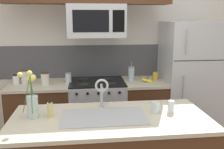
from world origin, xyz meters
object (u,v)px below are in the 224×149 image
refrigerator (189,82)px  storage_jar_medium (25,77)px  banana_bunch (147,80)px  spare_glass (171,107)px  french_press (131,73)px  microwave (96,21)px  storage_jar_tall (16,79)px  dish_soap_bottle (50,109)px  flower_vase (32,101)px  stove_range (97,113)px  sink_faucet (102,89)px  drinking_glass (155,107)px  storage_jar_squat (68,78)px  storage_jar_short (45,78)px  coffee_tin (155,76)px

refrigerator → storage_jar_medium: size_ratio=8.87×
banana_bunch → spare_glass: size_ratio=1.63×
storage_jar_medium → french_press: bearing=1.3°
storage_jar_medium → microwave: bearing=-2.8°
refrigerator → french_press: size_ratio=6.50×
storage_jar_tall → banana_bunch: bearing=-2.9°
dish_soap_bottle → flower_vase: size_ratio=0.37×
spare_glass → flower_vase: size_ratio=0.26×
stove_range → sink_faucet: 1.22m
french_press → dish_soap_bottle: (-0.98, -1.24, -0.03)m
banana_bunch → drinking_glass: size_ratio=1.77×
refrigerator → storage_jar_squat: (-1.73, -0.01, 0.11)m
microwave → storage_jar_squat: bearing=175.6°
stove_range → storage_jar_short: 0.87m
french_press → coffee_tin: 0.36m
storage_jar_medium → spare_glass: bearing=-37.6°
storage_jar_medium → banana_bunch: (1.67, -0.09, -0.08)m
stove_range → flower_vase: (-0.64, -1.18, 0.60)m
microwave → banana_bunch: microwave is taller
storage_jar_short → french_press: 1.19m
flower_vase → coffee_tin: bearing=39.5°
storage_jar_medium → drinking_glass: storage_jar_medium is taller
refrigerator → sink_faucet: size_ratio=5.67×
microwave → coffee_tin: bearing=4.8°
coffee_tin → flower_vase: bearing=-140.5°
coffee_tin → drinking_glass: size_ratio=1.02×
stove_range → flower_vase: 1.47m
refrigerator → storage_jar_medium: bearing=179.8°
banana_bunch → coffee_tin: 0.18m
microwave → coffee_tin: (0.85, 0.07, -0.78)m
stove_range → banana_bunch: size_ratio=4.88×
microwave → coffee_tin: 1.15m
microwave → storage_jar_tall: 1.33m
french_press → microwave: bearing=-170.7°
sink_faucet → banana_bunch: bearing=54.0°
storage_jar_tall → coffee_tin: (1.93, 0.02, -0.01)m
dish_soap_bottle → storage_jar_short: bearing=100.3°
microwave → storage_jar_squat: size_ratio=5.42×
storage_jar_tall → storage_jar_squat: size_ratio=0.95×
storage_jar_medium → flower_vase: (0.33, -1.20, 0.05)m
storage_jar_short → storage_jar_squat: size_ratio=1.23×
coffee_tin → dish_soap_bottle: size_ratio=0.67×
spare_glass → microwave: bearing=118.0°
stove_range → spare_glass: size_ratio=7.96×
storage_jar_squat → coffee_tin: (1.24, 0.04, -0.01)m
storage_jar_squat → drinking_glass: (0.87, -1.21, -0.01)m
storage_jar_squat → refrigerator: bearing=0.4°
dish_soap_bottle → stove_range: bearing=67.7°
flower_vase → french_press: bearing=47.5°
coffee_tin → storage_jar_squat: bearing=-178.1°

